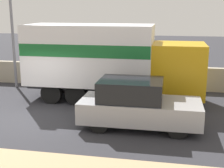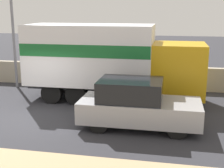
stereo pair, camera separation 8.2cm
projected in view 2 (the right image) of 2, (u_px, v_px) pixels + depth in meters
The scene contains 5 objects.
ground_plane at pixel (29, 119), 12.06m from camera, with size 80.00×80.00×0.00m, color #2D2D33.
stone_wall_backdrop at pixel (74, 74), 17.36m from camera, with size 60.00×0.35×1.23m.
street_lamp at pixel (11, 7), 16.10m from camera, with size 0.56×0.28×7.35m.
box_truck at pixel (107, 58), 14.12m from camera, with size 7.94×2.54×3.48m.
car_hatchback at pixel (137, 104), 11.09m from camera, with size 4.27×1.85×1.73m.
Camera 2 is at (5.35, -10.57, 4.16)m, focal length 50.00 mm.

